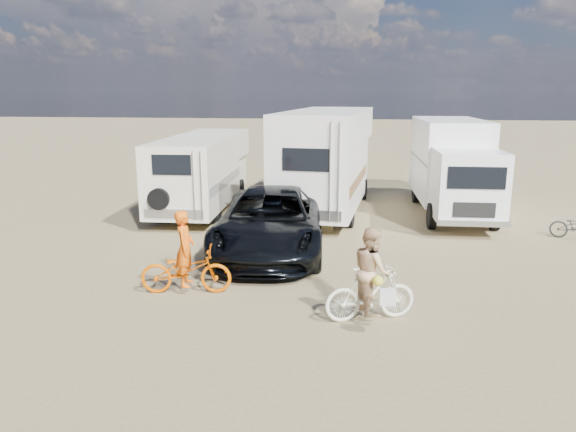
# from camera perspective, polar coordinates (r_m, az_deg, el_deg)

# --- Properties ---
(ground) EXTENTS (140.00, 140.00, 0.00)m
(ground) POSITION_cam_1_polar(r_m,az_deg,el_deg) (12.60, 3.24, -6.77)
(ground) COLOR #8F7C55
(ground) RESTS_ON ground
(rv_main) EXTENTS (3.30, 7.88, 3.60)m
(rv_main) POSITION_cam_1_polar(r_m,az_deg,el_deg) (19.40, 4.14, 5.82)
(rv_main) COLOR silver
(rv_main) RESTS_ON ground
(rv_left) EXTENTS (2.44, 7.50, 2.68)m
(rv_left) POSITION_cam_1_polar(r_m,az_deg,el_deg) (19.97, -9.03, 4.56)
(rv_left) COLOR silver
(rv_left) RESTS_ON ground
(box_truck) EXTENTS (2.31, 6.86, 3.28)m
(box_truck) POSITION_cam_1_polar(r_m,az_deg,el_deg) (19.51, 17.17, 4.82)
(box_truck) COLOR white
(box_truck) RESTS_ON ground
(dark_suv) EXTENTS (3.20, 6.22, 1.68)m
(dark_suv) POSITION_cam_1_polar(r_m,az_deg,el_deg) (14.55, -1.86, -0.53)
(dark_suv) COLOR black
(dark_suv) RESTS_ON ground
(bike_man) EXTENTS (2.03, 0.96, 1.03)m
(bike_man) POSITION_cam_1_polar(r_m,az_deg,el_deg) (11.84, -10.80, -5.68)
(bike_man) COLOR #CF5400
(bike_man) RESTS_ON ground
(bike_woman) EXTENTS (1.85, 1.06, 1.07)m
(bike_woman) POSITION_cam_1_polar(r_m,az_deg,el_deg) (10.41, 8.76, -8.16)
(bike_woman) COLOR silver
(bike_woman) RESTS_ON ground
(rider_man) EXTENTS (0.48, 0.65, 1.65)m
(rider_man) POSITION_cam_1_polar(r_m,az_deg,el_deg) (11.75, -10.87, -4.23)
(rider_man) COLOR #EF5D0B
(rider_man) RESTS_ON ground
(rider_woman) EXTENTS (0.86, 0.97, 1.66)m
(rider_woman) POSITION_cam_1_polar(r_m,az_deg,el_deg) (10.30, 8.81, -6.65)
(rider_woman) COLOR tan
(rider_woman) RESTS_ON ground
(cooler) EXTENTS (0.69, 0.57, 0.48)m
(cooler) POSITION_cam_1_polar(r_m,az_deg,el_deg) (14.54, -3.91, -3.01)
(cooler) COLOR #204494
(cooler) RESTS_ON ground
(crate) EXTENTS (0.46, 0.46, 0.35)m
(crate) POSITION_cam_1_polar(r_m,az_deg,el_deg) (16.82, 4.07, -0.99)
(crate) COLOR olive
(crate) RESTS_ON ground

